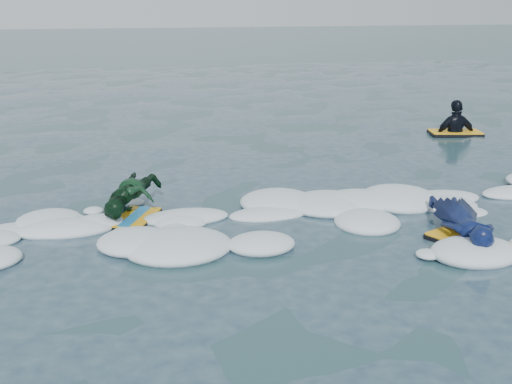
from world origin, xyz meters
TOP-DOWN VIEW (x-y plane):
  - ground at (0.00, 0.00)m, footprint 120.00×120.00m
  - foam_band at (0.00, 1.03)m, footprint 12.00×3.10m
  - prone_woman_unit at (1.97, 0.17)m, footprint 0.91×1.62m
  - prone_child_unit at (-1.71, 1.90)m, footprint 1.07×1.38m
  - waiting_rider_unit at (5.04, 5.63)m, footprint 1.15×0.80m

SIDE VIEW (x-z plane):
  - waiting_rider_unit at x=5.04m, z-range -0.84..0.73m
  - ground at x=0.00m, z-range 0.00..0.00m
  - foam_band at x=0.00m, z-range -0.15..0.15m
  - prone_woman_unit at x=1.97m, z-range 0.00..0.39m
  - prone_child_unit at x=-1.71m, z-range 0.01..0.49m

